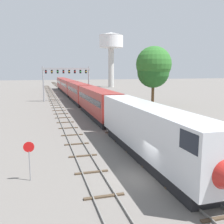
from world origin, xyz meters
name	(u,v)px	position (x,y,z in m)	size (l,w,h in m)	color
ground_plane	(144,178)	(0.00, 0.00, 0.00)	(400.00, 400.00, 0.00)	slate
track_main	(71,97)	(2.00, 60.00, 0.07)	(2.60, 200.00, 0.16)	slate
track_near	(57,106)	(-3.50, 40.00, 0.07)	(2.60, 160.00, 0.16)	slate
passenger_train	(78,92)	(2.00, 45.92, 2.61)	(3.04, 104.50, 4.80)	silver
signal_gantry	(66,76)	(-0.25, 49.86, 6.51)	(12.10, 0.49, 8.79)	#999BA0
water_tower	(111,44)	(25.60, 99.75, 19.84)	(11.11, 11.11, 24.82)	beige
stop_sign	(29,156)	(-8.00, 1.85, 1.87)	(0.76, 0.08, 2.88)	gray
trackside_tree_left	(154,64)	(17.53, 36.33, 9.15)	(7.85, 7.85, 13.09)	brown
trackside_tree_mid	(153,72)	(17.46, 36.35, 7.47)	(7.10, 7.10, 11.04)	brown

